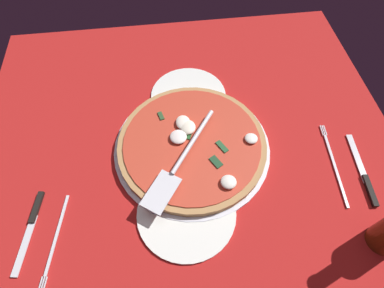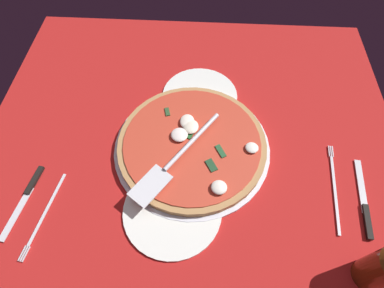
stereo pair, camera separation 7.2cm
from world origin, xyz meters
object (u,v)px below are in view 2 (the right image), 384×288
at_px(dinner_plate_right, 173,210).
at_px(place_setting_near, 36,205).
at_px(dinner_plate_left, 200,96).
at_px(pizza_server, 176,158).
at_px(pizza, 192,144).
at_px(place_setting_far, 349,196).

distance_m(dinner_plate_right, place_setting_near, 0.30).
xyz_separation_m(dinner_plate_right, place_setting_near, (0.00, -0.30, -0.00)).
bearing_deg(dinner_plate_left, pizza_server, -11.16).
height_order(pizza, place_setting_near, pizza).
relative_size(dinner_plate_right, place_setting_far, 0.91).
height_order(place_setting_near, place_setting_far, same).
xyz_separation_m(dinner_plate_left, place_setting_far, (0.27, 0.34, -0.00)).
height_order(dinner_plate_right, pizza, pizza).
relative_size(pizza, pizza_server, 1.42).
relative_size(pizza, place_setting_near, 1.68).
xyz_separation_m(dinner_plate_left, pizza_server, (0.22, -0.04, 0.04)).
relative_size(dinner_plate_right, pizza_server, 0.85).
bearing_deg(pizza_server, dinner_plate_right, 35.48).
bearing_deg(place_setting_near, place_setting_far, 104.78).
bearing_deg(dinner_plate_right, pizza_server, -179.91).
xyz_separation_m(pizza, place_setting_far, (0.11, 0.35, -0.02)).
xyz_separation_m(dinner_plate_left, place_setting_near, (0.33, -0.34, -0.00)).
bearing_deg(place_setting_far, dinner_plate_right, 103.77).
distance_m(dinner_plate_right, pizza, 0.16).
relative_size(dinner_plate_left, dinner_plate_right, 0.96).
xyz_separation_m(pizza, place_setting_near, (0.16, -0.33, -0.02)).
height_order(pizza_server, place_setting_near, pizza_server).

